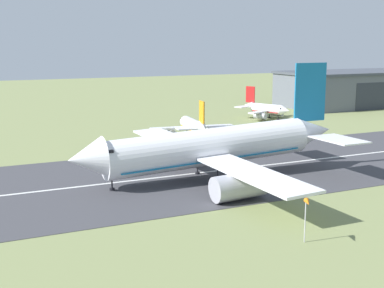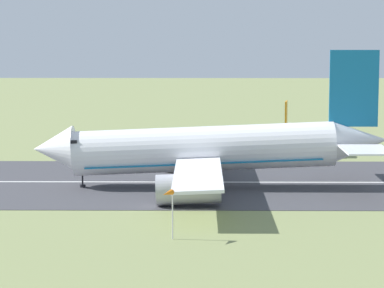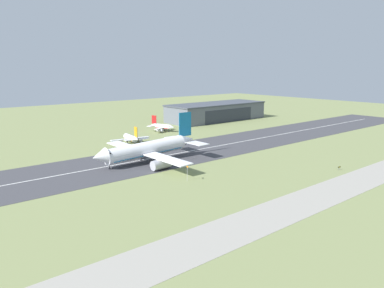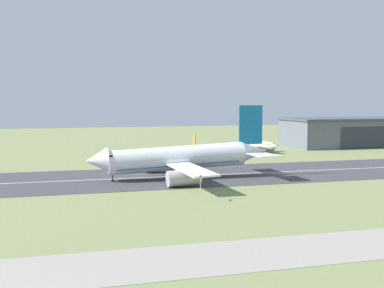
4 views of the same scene
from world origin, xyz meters
TOP-DOWN VIEW (x-y plane):
  - runway_strip at (0.00, 107.41)m, footprint 404.16×41.41m
  - runway_centreline at (0.00, 107.41)m, footprint 363.74×0.70m
  - hangar_building at (89.11, 177.63)m, footprint 80.03×28.43m
  - airplane_landing at (-22.63, 102.98)m, footprint 50.73×56.57m
  - airplane_parked_centre at (27.43, 161.75)m, footprint 17.78×17.87m
  - airplane_parked_east at (-7.31, 142.02)m, footprint 21.58×19.19m
  - windsock_pole at (-26.92, 70.58)m, footprint 1.41×1.98m

SIDE VIEW (x-z plane):
  - runway_strip at x=0.00m, z-range 0.00..0.06m
  - runway_centreline at x=0.00m, z-range 0.06..0.07m
  - airplane_parked_east at x=-7.31m, z-range -2.03..7.79m
  - airplane_parked_centre at x=27.43m, z-range -1.84..7.92m
  - windsock_pole at x=-26.92m, z-range 2.13..7.67m
  - airplane_landing at x=-22.63m, z-range -4.41..15.27m
  - hangar_building at x=89.11m, z-range 0.02..12.96m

